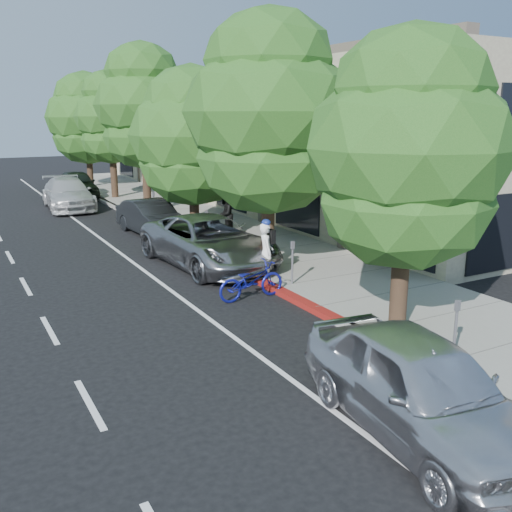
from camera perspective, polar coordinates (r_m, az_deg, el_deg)
ground at (r=14.76m, az=6.00°, el=-5.61°), size 120.00×120.00×0.00m
sidewalk at (r=22.47m, az=-0.83°, el=1.55°), size 4.60×56.00×0.15m
curb at (r=21.51m, az=-6.24°, el=0.90°), size 0.30×56.00×0.15m
curb_red_segment at (r=15.51m, az=3.89°, el=-4.27°), size 0.32×4.00×0.15m
storefront_building at (r=34.26m, az=2.08°, el=11.65°), size 10.00×36.00×7.00m
street_tree_0 at (r=12.95m, az=14.94°, el=9.97°), size 4.55×4.55×6.83m
street_tree_1 at (r=17.75m, az=1.28°, el=13.86°), size 5.25×5.25×8.03m
street_tree_2 at (r=23.16m, az=-6.38°, el=11.74°), size 5.04×5.04×6.85m
street_tree_3 at (r=28.77m, az=-11.22°, el=14.34°), size 4.69×4.69×8.29m
street_tree_4 at (r=34.52m, az=-14.35°, el=13.19°), size 4.10×4.10×7.40m
street_tree_5 at (r=40.35m, az=-16.60°, el=13.02°), size 5.32×5.32×7.67m
cyclist at (r=17.05m, az=1.01°, el=0.34°), size 0.59×0.75×1.80m
bicycle at (r=15.55m, az=-0.48°, el=-2.48°), size 2.00×0.77×1.04m
silver_suv at (r=18.91m, az=-4.75°, el=1.44°), size 3.18×6.15×1.66m
dark_sedan at (r=24.24m, az=-10.42°, el=3.80°), size 1.89×4.48×1.44m
white_pickup at (r=31.97m, az=-18.30°, el=5.93°), size 2.53×5.64×1.60m
dark_suv_far at (r=36.15m, az=-17.44°, el=6.86°), size 2.03×4.76×1.60m
near_car_a at (r=9.44m, az=16.11°, el=-12.45°), size 2.52×5.04×1.65m
pedestrian at (r=22.82m, az=-3.11°, el=4.16°), size 1.08×1.06×1.75m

